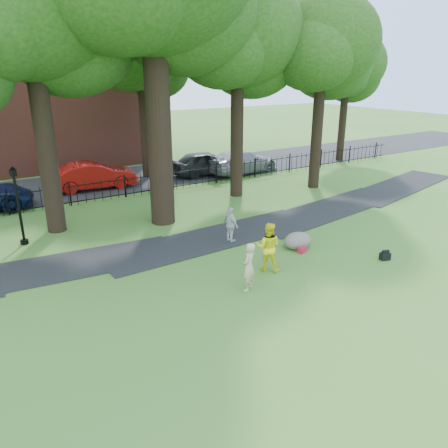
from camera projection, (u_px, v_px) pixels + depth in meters
ground at (250, 278)px, 15.06m from camera, size 120.00×120.00×0.00m
footpath at (216, 238)px, 18.66m from camera, size 36.07×3.85×0.03m
street at (103, 182)px, 27.78m from camera, size 80.00×7.00×0.02m
iron_fence at (125, 187)px, 24.40m from camera, size 44.00×0.04×1.20m
brick_building at (2, 81)px, 30.11m from camera, size 18.00×8.00×12.00m
tree_row at (152, 37)px, 19.26m from camera, size 26.82×7.96×12.42m
woman at (249, 267)px, 14.04m from camera, size 0.71×0.64×1.63m
man at (268, 247)px, 15.38m from camera, size 1.10×1.10×1.80m
pedestrian at (231, 225)px, 18.01m from camera, size 0.45×0.91×1.49m
boulder at (298, 239)px, 17.56m from camera, size 1.22×0.94×0.70m
lamppost at (19, 207)px, 17.50m from camera, size 0.32×0.32×3.25m
backpack at (385, 256)px, 16.49m from camera, size 0.42×0.32×0.28m
red_bag at (302, 250)px, 17.14m from camera, size 0.39×0.31×0.23m
red_sedan at (93, 176)px, 26.01m from camera, size 5.06×2.10×1.63m
grey_car at (205, 163)px, 29.53m from camera, size 4.83×2.01×1.63m
silver_car at (242, 162)px, 30.07m from camera, size 5.59×2.74×1.56m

